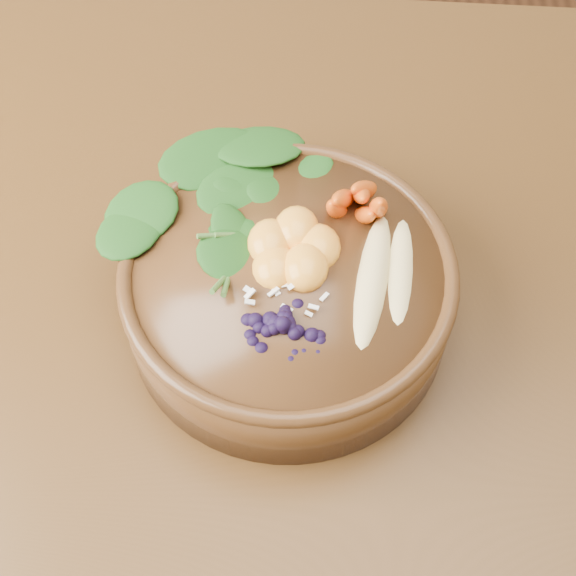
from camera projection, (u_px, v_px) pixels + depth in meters
name	position (u px, v px, depth m)	size (l,w,h in m)	color
ground	(462.00, 515.00, 1.45)	(4.00, 4.00, 0.00)	#381E0F
dining_table	(567.00, 326.00, 0.91)	(1.60, 0.90, 0.75)	#331C0C
stoneware_bowl	(288.00, 294.00, 0.77)	(0.31, 0.31, 0.08)	#4D2D14
kale_heap	(245.00, 193.00, 0.75)	(0.20, 0.18, 0.05)	#1B4E14
carrot_cluster	(359.00, 174.00, 0.74)	(0.06, 0.06, 0.09)	#DB5213
banana_halves	(388.00, 265.00, 0.72)	(0.07, 0.18, 0.03)	#E0CC84
mandarin_cluster	(293.00, 240.00, 0.73)	(0.09, 0.10, 0.03)	orange
blueberry_pile	(282.00, 316.00, 0.68)	(0.14, 0.11, 0.04)	black
coconut_flakes	(287.00, 285.00, 0.72)	(0.10, 0.08, 0.01)	white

